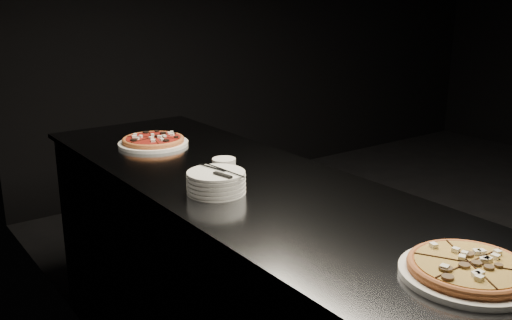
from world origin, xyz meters
TOP-DOWN VIEW (x-y plane):
  - wall_left at (-2.50, 0.00)m, footprint 0.02×5.00m
  - wall_back at (0.00, 2.50)m, footprint 5.00×0.02m
  - counter at (-2.13, 0.00)m, footprint 0.74×2.44m
  - pizza_mushroom at (-2.12, -0.87)m, footprint 0.33×0.33m
  - pizza_tomato at (-2.18, 0.72)m, footprint 0.34×0.34m
  - plate_stack at (-2.29, 0.00)m, footprint 0.20×0.20m
  - cutlery at (-2.28, -0.01)m, footprint 0.07×0.22m
  - ramekin at (-2.18, 0.12)m, footprint 0.09×0.09m

SIDE VIEW (x-z plane):
  - counter at x=-2.13m, z-range 0.00..0.92m
  - pizza_tomato at x=-2.18m, z-range 0.92..0.96m
  - pizza_mushroom at x=-2.12m, z-range 0.92..0.96m
  - plate_stack at x=-2.29m, z-range 0.92..1.00m
  - ramekin at x=-2.18m, z-range 0.92..1.00m
  - cutlery at x=-2.28m, z-range 0.99..1.00m
  - wall_left at x=-2.50m, z-range 0.00..2.80m
  - wall_back at x=0.00m, z-range 0.00..2.80m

